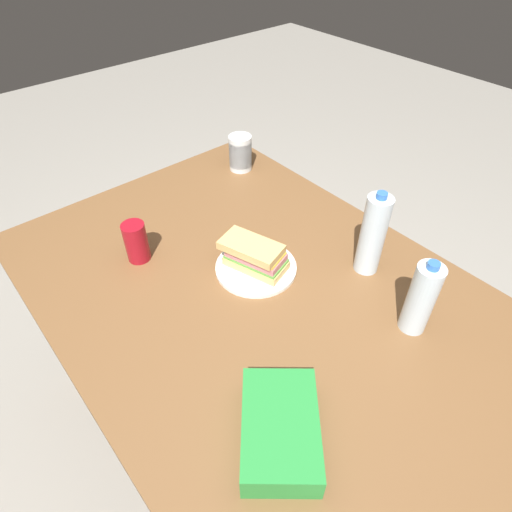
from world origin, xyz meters
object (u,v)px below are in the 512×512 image
water_bottle_tall (421,298)px  plastic_cup_stack (240,153)px  dining_table (260,314)px  sandwich (255,255)px  soda_can_red (136,242)px  paper_plate (256,267)px  water_bottle_spare (373,235)px  chip_bag (280,429)px

water_bottle_tall → plastic_cup_stack: 0.88m
dining_table → sandwich: sandwich is taller
water_bottle_tall → sandwich: bearing=22.0°
sandwich → plastic_cup_stack: bearing=-34.8°
sandwich → water_bottle_tall: 0.45m
soda_can_red → paper_plate: bearing=-138.3°
paper_plate → water_bottle_tall: (-0.41, -0.16, 0.10)m
dining_table → water_bottle_spare: water_bottle_spare is taller
paper_plate → sandwich: 0.05m
sandwich → chip_bag: (-0.41, 0.28, -0.02)m
water_bottle_tall → water_bottle_spare: 0.22m
soda_can_red → sandwich: bearing=-138.3°
water_bottle_tall → water_bottle_spare: water_bottle_spare is taller
chip_bag → water_bottle_tall: (-0.00, -0.44, 0.07)m
soda_can_red → water_bottle_spare: 0.66m
chip_bag → soda_can_red: bearing=-143.7°
paper_plate → chip_bag: size_ratio=1.00×
dining_table → water_bottle_spare: 0.38m
soda_can_red → chip_bag: bearing=175.5°
sandwich → chip_bag: size_ratio=0.86×
paper_plate → water_bottle_tall: size_ratio=1.07×
sandwich → water_bottle_tall: (-0.41, -0.17, 0.05)m
water_bottle_tall → water_bottle_spare: (0.21, -0.08, 0.02)m
sandwich → chip_bag: sandwich is taller
paper_plate → water_bottle_spare: 0.33m
sandwich → water_bottle_tall: bearing=-158.0°
sandwich → chip_bag: bearing=145.6°
water_bottle_spare → water_bottle_tall: bearing=159.3°
dining_table → paper_plate: size_ratio=6.29×
plastic_cup_stack → water_bottle_spare: bearing=173.9°
soda_can_red → water_bottle_spare: bearing=-134.0°
water_bottle_spare → paper_plate: bearing=50.8°
chip_bag → plastic_cup_stack: (0.86, -0.59, 0.03)m
water_bottle_tall → plastic_cup_stack: size_ratio=1.64×
sandwich → chip_bag: 0.49m
sandwich → water_bottle_tall: water_bottle_tall is taller
dining_table → plastic_cup_stack: size_ratio=11.08×
soda_can_red → water_bottle_tall: (-0.66, -0.39, 0.04)m
dining_table → paper_plate: 0.13m
sandwich → plastic_cup_stack: (0.45, -0.32, 0.01)m
water_bottle_tall → plastic_cup_stack: bearing=-9.8°
soda_can_red → chip_bag: size_ratio=0.53×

